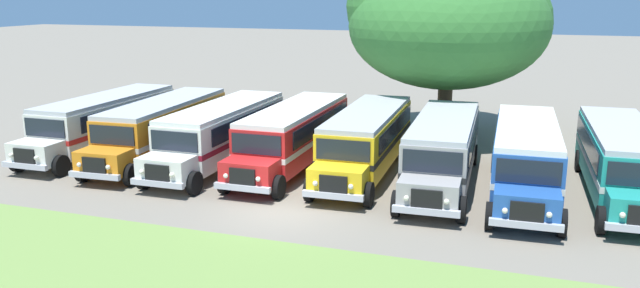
# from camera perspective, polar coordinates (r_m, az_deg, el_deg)

# --- Properties ---
(ground_plane) EXTENTS (220.00, 220.00, 0.00)m
(ground_plane) POSITION_cam_1_polar(r_m,az_deg,el_deg) (24.16, -3.60, -6.18)
(ground_plane) COLOR slate
(parked_bus_slot_0) EXTENTS (2.78, 10.85, 2.82)m
(parked_bus_slot_0) POSITION_cam_1_polar(r_m,az_deg,el_deg) (35.04, -18.90, 2.05)
(parked_bus_slot_0) COLOR silver
(parked_bus_slot_0) RESTS_ON ground_plane
(parked_bus_slot_1) EXTENTS (3.16, 10.90, 2.82)m
(parked_bus_slot_1) POSITION_cam_1_polar(r_m,az_deg,el_deg) (32.70, -14.05, 1.59)
(parked_bus_slot_1) COLOR orange
(parked_bus_slot_1) RESTS_ON ground_plane
(parked_bus_slot_2) EXTENTS (2.74, 10.85, 2.82)m
(parked_bus_slot_2) POSITION_cam_1_polar(r_m,az_deg,el_deg) (30.92, -8.85, 1.16)
(parked_bus_slot_2) COLOR silver
(parked_bus_slot_2) RESTS_ON ground_plane
(parked_bus_slot_3) EXTENTS (2.75, 10.85, 2.82)m
(parked_bus_slot_3) POSITION_cam_1_polar(r_m,az_deg,el_deg) (30.04, -2.41, 0.94)
(parked_bus_slot_3) COLOR red
(parked_bus_slot_3) RESTS_ON ground_plane
(parked_bus_slot_4) EXTENTS (3.01, 10.88, 2.82)m
(parked_bus_slot_4) POSITION_cam_1_polar(r_m,az_deg,el_deg) (29.18, 4.24, 0.53)
(parked_bus_slot_4) COLOR yellow
(parked_bus_slot_4) RESTS_ON ground_plane
(parked_bus_slot_5) EXTENTS (3.09, 10.89, 2.82)m
(parked_bus_slot_5) POSITION_cam_1_polar(r_m,az_deg,el_deg) (27.93, 11.06, -0.28)
(parked_bus_slot_5) COLOR #9E9993
(parked_bus_slot_5) RESTS_ON ground_plane
(parked_bus_slot_6) EXTENTS (2.99, 10.88, 2.82)m
(parked_bus_slot_6) POSITION_cam_1_polar(r_m,az_deg,el_deg) (27.47, 18.11, -0.95)
(parked_bus_slot_6) COLOR #23519E
(parked_bus_slot_6) RESTS_ON ground_plane
(parked_bus_slot_7) EXTENTS (3.00, 10.88, 2.82)m
(parked_bus_slot_7) POSITION_cam_1_polar(r_m,az_deg,el_deg) (28.48, 25.52, -1.12)
(parked_bus_slot_7) COLOR teal
(parked_bus_slot_7) RESTS_ON ground_plane
(broad_shade_tree) EXTENTS (11.09, 12.71, 10.35)m
(broad_shade_tree) POSITION_cam_1_polar(r_m,az_deg,el_deg) (36.91, 11.70, 10.53)
(broad_shade_tree) COLOR brown
(broad_shade_tree) RESTS_ON ground_plane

